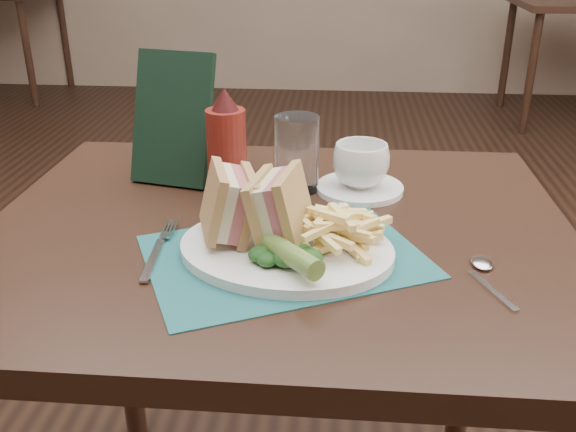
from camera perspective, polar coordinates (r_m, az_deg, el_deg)
The scene contains 17 objects.
floor at distance 1.82m, azimuth 0.85°, elevation -15.53°, with size 7.00×7.00×0.00m, color black.
wall_back at distance 5.03m, azimuth 3.69°, elevation 11.09°, with size 6.00×6.00×0.00m, color gray.
table_main at distance 1.20m, azimuth -0.79°, elevation -17.19°, with size 0.90×0.75×0.75m, color black, non-canonical shape.
placemat at distance 0.89m, azimuth -0.34°, elevation -3.59°, with size 0.37×0.26×0.00m, color #1B5556.
plate at distance 0.89m, azimuth -0.16°, elevation -2.99°, with size 0.30×0.24×0.01m, color white, non-canonical shape.
sandwich_half_a at distance 0.89m, azimuth -6.63°, elevation 1.06°, with size 0.06×0.10×0.09m, color tan, non-canonical shape.
sandwich_half_b at distance 0.88m, azimuth -2.03°, elevation 0.94°, with size 0.06×0.11×0.10m, color tan, non-canonical shape.
kale_garnish at distance 0.84m, azimuth -0.33°, elevation -3.41°, with size 0.11×0.08×0.03m, color #153B15, non-canonical shape.
pickle_spear at distance 0.82m, azimuth 0.03°, elevation -3.33°, with size 0.03×0.03×0.12m, color #4F702A.
fries_pile at distance 0.88m, azimuth 4.71°, elevation -0.75°, with size 0.18×0.20×0.06m, color #FFDD7F, non-canonical shape.
fork at distance 0.92m, azimuth -11.44°, elevation -2.71°, with size 0.03×0.17×0.01m, color silver, non-canonical shape.
spoon at distance 0.87m, azimuth 17.41°, elevation -5.33°, with size 0.03×0.15×0.01m, color silver, non-canonical shape.
saucer at distance 1.12m, azimuth 6.39°, elevation 2.47°, with size 0.15×0.15×0.01m, color white.
coffee_cup at distance 1.10m, azimuth 6.50°, elevation 4.53°, with size 0.10×0.10×0.08m, color white.
drinking_glass at distance 1.10m, azimuth 0.78°, elevation 5.56°, with size 0.08×0.08×0.13m, color white.
ketchup_bottle at distance 1.06m, azimuth -5.49°, elevation 6.40°, with size 0.07×0.07×0.19m, color maroon, non-canonical shape.
check_presenter at distance 1.15m, azimuth -10.23°, elevation 8.51°, with size 0.14×0.02×0.23m, color black.
Camera 1 is at (0.09, -1.39, 1.17)m, focal length 40.00 mm.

